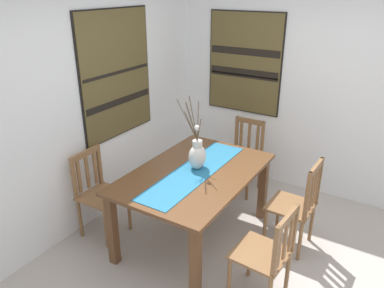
{
  "coord_description": "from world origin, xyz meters",
  "views": [
    {
      "loc": [
        -2.65,
        -1.05,
        2.48
      ],
      "look_at": [
        0.27,
        0.75,
        1.01
      ],
      "focal_mm": 35.22,
      "sensor_mm": 36.0,
      "label": 1
    }
  ],
  "objects_px": {
    "chair_2": "(244,155)",
    "chair_3": "(267,254)",
    "painting_on_back_wall": "(116,75)",
    "chair_1": "(297,204)",
    "dining_table": "(195,182)",
    "chair_0": "(99,192)",
    "centerpiece_vase": "(197,155)",
    "painting_on_side_wall": "(245,63)"
  },
  "relations": [
    {
      "from": "chair_2",
      "to": "chair_3",
      "type": "distance_m",
      "value": 1.89
    },
    {
      "from": "chair_3",
      "to": "painting_on_back_wall",
      "type": "distance_m",
      "value": 2.43
    },
    {
      "from": "chair_1",
      "to": "painting_on_back_wall",
      "type": "bearing_deg",
      "value": 95.0
    },
    {
      "from": "dining_table",
      "to": "chair_0",
      "type": "xyz_separation_m",
      "value": [
        -0.43,
        0.9,
        -0.19
      ]
    },
    {
      "from": "painting_on_back_wall",
      "to": "dining_table",
      "type": "bearing_deg",
      "value": -101.31
    },
    {
      "from": "dining_table",
      "to": "chair_3",
      "type": "xyz_separation_m",
      "value": [
        -0.42,
        -0.94,
        -0.19
      ]
    },
    {
      "from": "centerpiece_vase",
      "to": "chair_0",
      "type": "relative_size",
      "value": 0.78
    },
    {
      "from": "chair_3",
      "to": "chair_2",
      "type": "bearing_deg",
      "value": 30.14
    },
    {
      "from": "chair_0",
      "to": "chair_1",
      "type": "height_order",
      "value": "chair_1"
    },
    {
      "from": "chair_1",
      "to": "chair_2",
      "type": "distance_m",
      "value": 1.24
    },
    {
      "from": "dining_table",
      "to": "painting_on_back_wall",
      "type": "relative_size",
      "value": 1.17
    },
    {
      "from": "centerpiece_vase",
      "to": "chair_1",
      "type": "relative_size",
      "value": 0.75
    },
    {
      "from": "painting_on_back_wall",
      "to": "painting_on_side_wall",
      "type": "distance_m",
      "value": 1.67
    },
    {
      "from": "chair_2",
      "to": "painting_on_back_wall",
      "type": "bearing_deg",
      "value": 131.19
    },
    {
      "from": "chair_0",
      "to": "painting_on_side_wall",
      "type": "bearing_deg",
      "value": -17.43
    },
    {
      "from": "centerpiece_vase",
      "to": "chair_1",
      "type": "distance_m",
      "value": 1.09
    },
    {
      "from": "chair_3",
      "to": "painting_on_back_wall",
      "type": "height_order",
      "value": "painting_on_back_wall"
    },
    {
      "from": "chair_0",
      "to": "chair_2",
      "type": "relative_size",
      "value": 1.0
    },
    {
      "from": "centerpiece_vase",
      "to": "painting_on_side_wall",
      "type": "height_order",
      "value": "painting_on_side_wall"
    },
    {
      "from": "chair_0",
      "to": "chair_3",
      "type": "distance_m",
      "value": 1.84
    },
    {
      "from": "chair_3",
      "to": "painting_on_side_wall",
      "type": "relative_size",
      "value": 0.71
    },
    {
      "from": "dining_table",
      "to": "chair_2",
      "type": "relative_size",
      "value": 1.76
    },
    {
      "from": "chair_1",
      "to": "dining_table",
      "type": "bearing_deg",
      "value": 113.87
    },
    {
      "from": "painting_on_back_wall",
      "to": "painting_on_side_wall",
      "type": "relative_size",
      "value": 1.09
    },
    {
      "from": "chair_3",
      "to": "painting_on_side_wall",
      "type": "distance_m",
      "value": 2.61
    },
    {
      "from": "dining_table",
      "to": "centerpiece_vase",
      "type": "relative_size",
      "value": 2.26
    },
    {
      "from": "painting_on_side_wall",
      "to": "chair_0",
      "type": "bearing_deg",
      "value": 162.57
    },
    {
      "from": "chair_2",
      "to": "chair_3",
      "type": "xyz_separation_m",
      "value": [
        -1.64,
        -0.95,
        -0.01
      ]
    },
    {
      "from": "chair_1",
      "to": "chair_2",
      "type": "relative_size",
      "value": 1.04
    },
    {
      "from": "chair_2",
      "to": "painting_on_back_wall",
      "type": "height_order",
      "value": "painting_on_back_wall"
    },
    {
      "from": "dining_table",
      "to": "chair_0",
      "type": "relative_size",
      "value": 1.76
    },
    {
      "from": "chair_2",
      "to": "painting_on_back_wall",
      "type": "distance_m",
      "value": 1.85
    },
    {
      "from": "chair_0",
      "to": "chair_2",
      "type": "distance_m",
      "value": 1.87
    },
    {
      "from": "chair_1",
      "to": "chair_3",
      "type": "relative_size",
      "value": 1.07
    },
    {
      "from": "chair_1",
      "to": "chair_3",
      "type": "height_order",
      "value": "chair_1"
    },
    {
      "from": "centerpiece_vase",
      "to": "chair_2",
      "type": "height_order",
      "value": "centerpiece_vase"
    },
    {
      "from": "painting_on_back_wall",
      "to": "chair_0",
      "type": "bearing_deg",
      "value": -160.01
    },
    {
      "from": "chair_0",
      "to": "chair_3",
      "type": "xyz_separation_m",
      "value": [
        0.01,
        -1.84,
        -0.01
      ]
    },
    {
      "from": "chair_0",
      "to": "chair_3",
      "type": "relative_size",
      "value": 1.02
    },
    {
      "from": "chair_3",
      "to": "painting_on_side_wall",
      "type": "xyz_separation_m",
      "value": [
        2.06,
        1.19,
        1.06
      ]
    },
    {
      "from": "centerpiece_vase",
      "to": "chair_3",
      "type": "distance_m",
      "value": 1.16
    },
    {
      "from": "painting_on_side_wall",
      "to": "painting_on_back_wall",
      "type": "bearing_deg",
      "value": 147.83
    }
  ]
}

